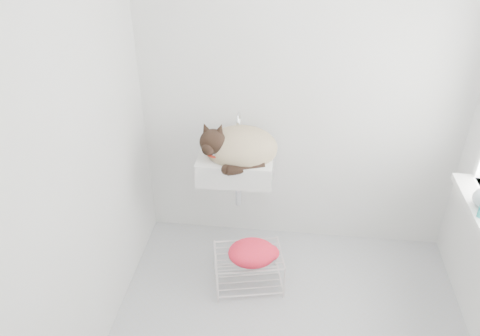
# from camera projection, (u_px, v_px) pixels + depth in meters

# --- Properties ---
(back_wall) EXTENTS (2.20, 0.02, 2.50)m
(back_wall) POSITION_uv_depth(u_px,v_px,m) (304.00, 82.00, 3.05)
(back_wall) COLOR white
(back_wall) RESTS_ON ground
(left_wall) EXTENTS (0.02, 2.00, 2.50)m
(left_wall) POSITION_uv_depth(u_px,v_px,m) (78.00, 149.00, 2.32)
(left_wall) COLOR white
(left_wall) RESTS_ON ground
(sink) EXTENTS (0.49, 0.42, 0.19)m
(sink) POSITION_uv_depth(u_px,v_px,m) (237.00, 152.00, 3.09)
(sink) COLOR white
(sink) RESTS_ON back_wall
(faucet) EXTENTS (0.18, 0.12, 0.18)m
(faucet) POSITION_uv_depth(u_px,v_px,m) (240.00, 121.00, 3.16)
(faucet) COLOR silver
(faucet) RESTS_ON sink
(cat) EXTENTS (0.51, 0.42, 0.31)m
(cat) POSITION_uv_depth(u_px,v_px,m) (238.00, 148.00, 3.05)
(cat) COLOR tan
(cat) RESTS_ON sink
(wire_rack) EXTENTS (0.49, 0.39, 0.26)m
(wire_rack) POSITION_uv_depth(u_px,v_px,m) (249.00, 266.00, 3.18)
(wire_rack) COLOR silver
(wire_rack) RESTS_ON floor
(towel) EXTENTS (0.34, 0.27, 0.13)m
(towel) POSITION_uv_depth(u_px,v_px,m) (252.00, 257.00, 3.05)
(towel) COLOR red
(towel) RESTS_ON wire_rack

